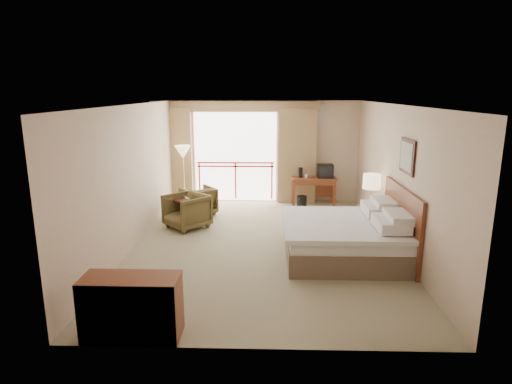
{
  "coord_description": "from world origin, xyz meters",
  "views": [
    {
      "loc": [
        0.08,
        -7.94,
        2.95
      ],
      "look_at": [
        -0.16,
        0.4,
        0.97
      ],
      "focal_mm": 30.0,
      "sensor_mm": 36.0,
      "label": 1
    }
  ],
  "objects_px": {
    "nightstand": "(370,220)",
    "floor_lamp": "(183,154)",
    "desk": "(313,183)",
    "armchair_far": "(199,214)",
    "table_lamp": "(372,182)",
    "tv": "(325,171)",
    "armchair_near": "(187,228)",
    "side_table": "(186,207)",
    "bed": "(346,237)",
    "dresser": "(132,307)",
    "wastebasket": "(302,202)"
  },
  "relations": [
    {
      "from": "desk",
      "to": "armchair_near",
      "type": "xyz_separation_m",
      "value": [
        -2.97,
        -2.04,
        -0.58
      ]
    },
    {
      "from": "table_lamp",
      "to": "armchair_near",
      "type": "height_order",
      "value": "table_lamp"
    },
    {
      "from": "desk",
      "to": "armchair_far",
      "type": "xyz_separation_m",
      "value": [
        -2.89,
        -0.96,
        -0.58
      ]
    },
    {
      "from": "nightstand",
      "to": "floor_lamp",
      "type": "bearing_deg",
      "value": 149.16
    },
    {
      "from": "floor_lamp",
      "to": "dresser",
      "type": "height_order",
      "value": "floor_lamp"
    },
    {
      "from": "table_lamp",
      "to": "dresser",
      "type": "relative_size",
      "value": 0.55
    },
    {
      "from": "table_lamp",
      "to": "nightstand",
      "type": "bearing_deg",
      "value": -90.0
    },
    {
      "from": "bed",
      "to": "armchair_near",
      "type": "bearing_deg",
      "value": 153.18
    },
    {
      "from": "armchair_far",
      "to": "armchair_near",
      "type": "bearing_deg",
      "value": 50.23
    },
    {
      "from": "nightstand",
      "to": "wastebasket",
      "type": "xyz_separation_m",
      "value": [
        -1.27,
        2.02,
        -0.15
      ]
    },
    {
      "from": "bed",
      "to": "armchair_near",
      "type": "distance_m",
      "value": 3.59
    },
    {
      "from": "armchair_far",
      "to": "dresser",
      "type": "bearing_deg",
      "value": 55.08
    },
    {
      "from": "bed",
      "to": "wastebasket",
      "type": "relative_size",
      "value": 6.7
    },
    {
      "from": "wastebasket",
      "to": "floor_lamp",
      "type": "distance_m",
      "value": 3.29
    },
    {
      "from": "table_lamp",
      "to": "bed",
      "type": "bearing_deg",
      "value": -118.53
    },
    {
      "from": "armchair_far",
      "to": "armchair_near",
      "type": "relative_size",
      "value": 0.89
    },
    {
      "from": "nightstand",
      "to": "side_table",
      "type": "distance_m",
      "value": 4.03
    },
    {
      "from": "nightstand",
      "to": "desk",
      "type": "relative_size",
      "value": 0.53
    },
    {
      "from": "side_table",
      "to": "armchair_far",
      "type": "bearing_deg",
      "value": 79.7
    },
    {
      "from": "table_lamp",
      "to": "side_table",
      "type": "relative_size",
      "value": 1.08
    },
    {
      "from": "desk",
      "to": "armchair_near",
      "type": "height_order",
      "value": "desk"
    },
    {
      "from": "desk",
      "to": "armchair_far",
      "type": "bearing_deg",
      "value": -165.86
    },
    {
      "from": "tv",
      "to": "floor_lamp",
      "type": "bearing_deg",
      "value": -155.81
    },
    {
      "from": "side_table",
      "to": "table_lamp",
      "type": "bearing_deg",
      "value": -7.49
    },
    {
      "from": "tv",
      "to": "floor_lamp",
      "type": "xyz_separation_m",
      "value": [
        -3.67,
        -0.17,
        0.45
      ]
    },
    {
      "from": "bed",
      "to": "desk",
      "type": "distance_m",
      "value": 3.66
    },
    {
      "from": "floor_lamp",
      "to": "dresser",
      "type": "relative_size",
      "value": 1.36
    },
    {
      "from": "table_lamp",
      "to": "tv",
      "type": "relative_size",
      "value": 1.65
    },
    {
      "from": "armchair_near",
      "to": "side_table",
      "type": "xyz_separation_m",
      "value": [
        -0.07,
        0.26,
        0.41
      ]
    },
    {
      "from": "desk",
      "to": "tv",
      "type": "relative_size",
      "value": 2.95
    },
    {
      "from": "nightstand",
      "to": "side_table",
      "type": "bearing_deg",
      "value": 167.13
    },
    {
      "from": "desk",
      "to": "floor_lamp",
      "type": "distance_m",
      "value": 3.46
    },
    {
      "from": "bed",
      "to": "table_lamp",
      "type": "bearing_deg",
      "value": 61.47
    },
    {
      "from": "bed",
      "to": "dresser",
      "type": "relative_size",
      "value": 1.82
    },
    {
      "from": "nightstand",
      "to": "dresser",
      "type": "relative_size",
      "value": 0.52
    },
    {
      "from": "floor_lamp",
      "to": "dresser",
      "type": "xyz_separation_m",
      "value": [
        0.53,
        -6.1,
        -0.98
      ]
    },
    {
      "from": "bed",
      "to": "side_table",
      "type": "bearing_deg",
      "value": 150.04
    },
    {
      "from": "desk",
      "to": "armchair_near",
      "type": "bearing_deg",
      "value": -149.76
    },
    {
      "from": "wastebasket",
      "to": "side_table",
      "type": "distance_m",
      "value": 3.09
    },
    {
      "from": "armchair_far",
      "to": "table_lamp",
      "type": "bearing_deg",
      "value": 125.31
    },
    {
      "from": "bed",
      "to": "armchair_far",
      "type": "height_order",
      "value": "bed"
    },
    {
      "from": "nightstand",
      "to": "armchair_far",
      "type": "xyz_separation_m",
      "value": [
        -3.84,
        1.39,
        -0.3
      ]
    },
    {
      "from": "nightstand",
      "to": "table_lamp",
      "type": "height_order",
      "value": "table_lamp"
    },
    {
      "from": "side_table",
      "to": "floor_lamp",
      "type": "bearing_deg",
      "value": 102.13
    },
    {
      "from": "wastebasket",
      "to": "dresser",
      "type": "distance_m",
      "value": 6.51
    },
    {
      "from": "bed",
      "to": "table_lamp",
      "type": "distance_m",
      "value": 1.7
    },
    {
      "from": "tv",
      "to": "wastebasket",
      "type": "height_order",
      "value": "tv"
    },
    {
      "from": "table_lamp",
      "to": "side_table",
      "type": "bearing_deg",
      "value": 172.51
    },
    {
      "from": "bed",
      "to": "side_table",
      "type": "height_order",
      "value": "bed"
    },
    {
      "from": "side_table",
      "to": "dresser",
      "type": "bearing_deg",
      "value": -87.48
    }
  ]
}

